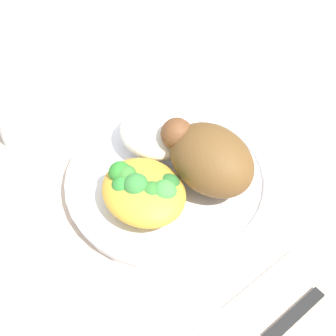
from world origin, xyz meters
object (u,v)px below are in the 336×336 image
Objects in this scene: rice_pile at (154,132)px; mac_cheese_with_broccoli at (143,190)px; roasted_chicken at (209,157)px; plate at (168,179)px; water_glass at (20,108)px; fork at (244,295)px.

mac_cheese_with_broccoli is (-0.06, 0.07, -0.00)m from rice_pile.
mac_cheese_with_broccoli is at bearing 132.91° from rice_pile.
plate is at bearing 40.57° from roasted_chicken.
water_glass is (0.20, 0.04, 0.00)m from mac_cheese_with_broccoli.
fork is (-0.16, 0.04, -0.01)m from plate.
roasted_chicken is at bearing -139.43° from plate.
rice_pile is at bearing -14.40° from fork.
plate is 1.74× the size of fork.
roasted_chicken reaches higher than plate.
roasted_chicken is 1.16× the size of mac_cheese_with_broccoli.
plate is 0.21m from water_glass.
roasted_chicken reaches higher than fork.
fork is at bearing 165.60° from rice_pile.
rice_pile and mac_cheese_with_broccoli have the same top height.
rice_pile is at bearing 8.80° from roasted_chicken.
mac_cheese_with_broccoli is (0.02, 0.08, -0.02)m from roasted_chicken.
water_glass is (0.14, 0.10, 0.00)m from rice_pile.
plate reaches higher than fork.
roasted_chicken is 0.08m from rice_pile.
plate is 0.17m from fork.
water_glass is (0.19, 0.09, 0.04)m from plate.
roasted_chicken is 1.26× the size of water_glass.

